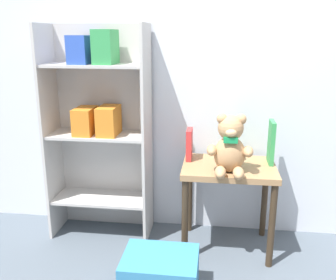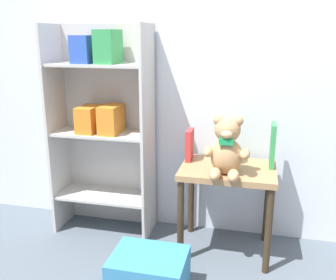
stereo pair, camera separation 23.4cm
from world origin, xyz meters
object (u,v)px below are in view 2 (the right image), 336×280
object	(u,v)px
book_standing_teal	(230,142)
book_standing_red	(190,145)
display_table	(227,182)
bookshelf_side	(103,117)
teddy_bear	(227,148)
book_standing_green	(273,145)
storage_bin	(149,275)

from	to	relation	value
book_standing_teal	book_standing_red	bearing A→B (deg)	179.58
display_table	book_standing_teal	distance (m)	0.25
bookshelf_side	book_standing_red	bearing A→B (deg)	-3.50
teddy_bear	book_standing_green	distance (m)	0.33
teddy_bear	book_standing_teal	world-z (taller)	teddy_bear
display_table	storage_bin	bearing A→B (deg)	-123.65
book_standing_red	storage_bin	xyz separation A→B (m)	(-0.10, -0.61, -0.54)
book_standing_green	display_table	bearing A→B (deg)	-162.90
display_table	teddy_bear	size ratio (longest dim) A/B	1.64
bookshelf_side	teddy_bear	distance (m)	0.88
bookshelf_side	book_standing_teal	distance (m)	0.85
display_table	book_standing_red	distance (m)	0.33
teddy_bear	book_standing_red	distance (m)	0.33
book_standing_teal	storage_bin	xyz separation A→B (m)	(-0.35, -0.61, -0.58)
display_table	book_standing_green	world-z (taller)	book_standing_green
teddy_bear	book_standing_red	world-z (taller)	teddy_bear
bookshelf_side	teddy_bear	xyz separation A→B (m)	(0.84, -0.25, -0.08)
display_table	book_standing_red	world-z (taller)	book_standing_red
display_table	storage_bin	distance (m)	0.72
display_table	book_standing_red	size ratio (longest dim) A/B	2.87
bookshelf_side	book_standing_teal	size ratio (longest dim) A/B	5.20
book_standing_green	storage_bin	size ratio (longest dim) A/B	0.69
book_standing_teal	book_standing_green	xyz separation A→B (m)	(0.25, -0.01, -0.00)
bookshelf_side	book_standing_green	bearing A→B (deg)	-2.44
storage_bin	bookshelf_side	bearing A→B (deg)	127.34
book_standing_red	book_standing_green	xyz separation A→B (m)	(0.50, -0.01, 0.03)
bookshelf_side	display_table	size ratio (longest dim) A/B	2.48
book_standing_red	book_standing_green	bearing A→B (deg)	-1.38
book_standing_red	book_standing_green	distance (m)	0.51
display_table	book_standing_teal	size ratio (longest dim) A/B	2.10
book_standing_red	book_standing_green	world-z (taller)	book_standing_green
teddy_bear	storage_bin	xyz separation A→B (m)	(-0.34, -0.40, -0.60)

